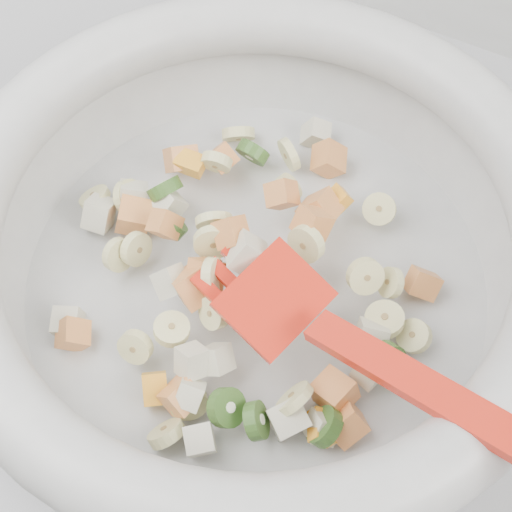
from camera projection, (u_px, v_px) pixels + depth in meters
The scene contains 2 objects.
counter at pixel (220, 401), 1.03m from camera, with size 2.00×0.60×0.90m, color gray.
mixing_bowl at pixel (256, 244), 0.55m from camera, with size 0.49×0.44×0.15m.
Camera 1 is at (0.23, 1.13, 1.42)m, focal length 55.00 mm.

